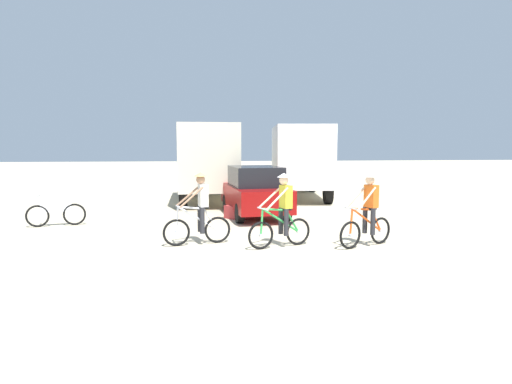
% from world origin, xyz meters
% --- Properties ---
extents(ground_plane, '(120.00, 120.00, 0.00)m').
position_xyz_m(ground_plane, '(0.00, 0.00, 0.00)').
color(ground_plane, beige).
extents(box_truck_cream_rv, '(2.53, 6.80, 3.35)m').
position_xyz_m(box_truck_cream_rv, '(-1.27, 10.46, 1.87)').
color(box_truck_cream_rv, beige).
rests_on(box_truck_cream_rv, ground).
extents(box_truck_avon_van, '(3.07, 6.96, 3.35)m').
position_xyz_m(box_truck_avon_van, '(3.09, 11.20, 1.87)').
color(box_truck_avon_van, white).
rests_on(box_truck_avon_van, ground).
extents(sedan_parked, '(2.19, 4.36, 1.76)m').
position_xyz_m(sedan_parked, '(0.35, 5.89, 0.88)').
color(sedan_parked, maroon).
rests_on(sedan_parked, ground).
extents(cyclist_orange_shirt, '(1.70, 0.60, 1.82)m').
position_xyz_m(cyclist_orange_shirt, '(-1.54, 1.67, 0.85)').
color(cyclist_orange_shirt, black).
rests_on(cyclist_orange_shirt, ground).
extents(cyclist_cowboy_hat, '(1.65, 0.73, 1.82)m').
position_xyz_m(cyclist_cowboy_hat, '(0.46, 1.14, 0.85)').
color(cyclist_cowboy_hat, black).
rests_on(cyclist_cowboy_hat, ground).
extents(cyclist_near_camera, '(1.59, 0.85, 1.82)m').
position_xyz_m(cyclist_near_camera, '(2.58, 0.98, 0.85)').
color(cyclist_near_camera, black).
rests_on(cyclist_near_camera, ground).
extents(bicycle_spare, '(1.70, 0.56, 0.97)m').
position_xyz_m(bicycle_spare, '(-5.97, 4.73, 0.40)').
color(bicycle_spare, black).
rests_on(bicycle_spare, ground).
extents(supply_crate, '(0.98, 1.01, 0.44)m').
position_xyz_m(supply_crate, '(-0.26, 5.47, 0.22)').
color(supply_crate, '#9E2D2D').
rests_on(supply_crate, ground).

